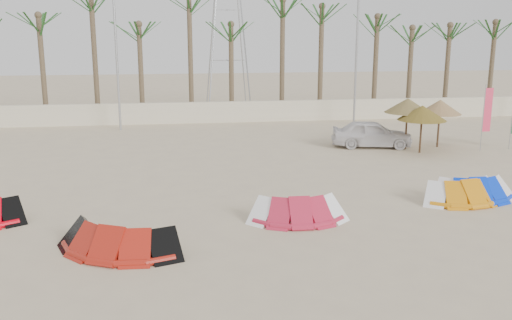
{
  "coord_description": "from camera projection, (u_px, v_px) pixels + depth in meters",
  "views": [
    {
      "loc": [
        -2.69,
        -13.38,
        5.92
      ],
      "look_at": [
        0.0,
        6.0,
        1.3
      ],
      "focal_mm": 40.0,
      "sensor_mm": 36.0,
      "label": 1
    }
  ],
  "objects": [
    {
      "name": "kite_orange",
      "position": [
        462.0,
        189.0,
        19.75
      ],
      "size": [
        3.23,
        1.93,
        0.9
      ],
      "color": "orange",
      "rests_on": "ground"
    },
    {
      "name": "flag_pink",
      "position": [
        487.0,
        112.0,
        27.21
      ],
      "size": [
        0.45,
        0.05,
        3.22
      ],
      "color": "#A5A8AD",
      "rests_on": "ground"
    },
    {
      "name": "kite_red_mid",
      "position": [
        119.0,
        234.0,
        15.4
      ],
      "size": [
        3.92,
        2.74,
        0.9
      ],
      "color": "#A31B10",
      "rests_on": "ground"
    },
    {
      "name": "kite_blue",
      "position": [
        471.0,
        187.0,
        19.99
      ],
      "size": [
        2.93,
        1.57,
        0.9
      ],
      "color": "#0531E4",
      "rests_on": "ground"
    },
    {
      "name": "parasol_left",
      "position": [
        408.0,
        105.0,
        27.64
      ],
      "size": [
        2.24,
        2.24,
        2.5
      ],
      "color": "#4C331E",
      "rests_on": "ground"
    },
    {
      "name": "ground",
      "position": [
        288.0,
        262.0,
        14.62
      ],
      "size": [
        120.0,
        120.0,
        0.0
      ],
      "primitive_type": "plane",
      "color": "tan",
      "rests_on": "ground"
    },
    {
      "name": "pylon",
      "position": [
        228.0,
        109.0,
        41.75
      ],
      "size": [
        3.0,
        3.0,
        14.0
      ],
      "primitive_type": null,
      "color": "#A5A8AD",
      "rests_on": "ground"
    },
    {
      "name": "palm_line",
      "position": [
        228.0,
        17.0,
        35.88
      ],
      "size": [
        52.0,
        4.0,
        7.7
      ],
      "color": "brown",
      "rests_on": "ground"
    },
    {
      "name": "kite_red_right",
      "position": [
        296.0,
        206.0,
        17.8
      ],
      "size": [
        3.04,
        1.6,
        0.9
      ],
      "color": "#BD203C",
      "rests_on": "ground"
    },
    {
      "name": "boundary_wall",
      "position": [
        221.0,
        112.0,
        35.68
      ],
      "size": [
        60.0,
        0.3,
        1.3
      ],
      "primitive_type": "cube",
      "color": "beige",
      "rests_on": "ground"
    },
    {
      "name": "lamp_c",
      "position": [
        358.0,
        28.0,
        33.65
      ],
      "size": [
        1.25,
        0.14,
        11.0
      ],
      "color": "#A5A8AD",
      "rests_on": "ground"
    },
    {
      "name": "lamp_b",
      "position": [
        116.0,
        29.0,
        31.78
      ],
      "size": [
        1.25,
        0.14,
        11.0
      ],
      "color": "#A5A8AD",
      "rests_on": "ground"
    },
    {
      "name": "parasol_mid",
      "position": [
        422.0,
        113.0,
        26.81
      ],
      "size": [
        2.31,
        2.31,
        2.28
      ],
      "color": "#4C331E",
      "rests_on": "ground"
    },
    {
      "name": "car",
      "position": [
        372.0,
        134.0,
        28.39
      ],
      "size": [
        4.2,
        2.38,
        1.35
      ],
      "primitive_type": "imported",
      "rotation": [
        0.0,
        0.0,
        1.36
      ],
      "color": "silver",
      "rests_on": "ground"
    },
    {
      "name": "parasol_right",
      "position": [
        440.0,
        107.0,
        28.09
      ],
      "size": [
        2.1,
        2.1,
        2.37
      ],
      "color": "#4C331E",
      "rests_on": "ground"
    }
  ]
}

